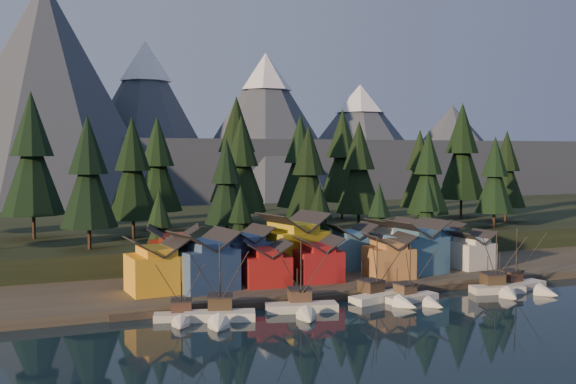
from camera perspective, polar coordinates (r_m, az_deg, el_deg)
name	(u,v)px	position (r m, az deg, el deg)	size (l,w,h in m)	color
ground	(400,321)	(97.33, 9.96, -11.19)	(500.00, 500.00, 0.00)	black
shore_strip	(297,269)	(132.11, 0.81, -6.88)	(400.00, 50.00, 1.50)	#3A342A
hillside	(229,231)	(178.52, -5.30, -3.44)	(420.00, 100.00, 6.00)	black
dock	(349,294)	(111.21, 5.47, -9.02)	(80.00, 4.00, 1.00)	#40382D
mountain_ridge	(143,149)	(297.24, -12.79, 3.73)	(560.00, 190.00, 90.00)	#48505D
boat_0	(181,308)	(95.98, -9.48, -10.14)	(8.65, 9.16, 10.35)	beige
boat_1	(220,306)	(95.02, -6.11, -10.03)	(11.15, 11.69, 12.54)	silver
boat_2	(303,299)	(99.50, 1.34, -9.50)	(11.86, 12.48, 12.18)	beige
boat_3	(385,289)	(107.86, 8.65, -8.55)	(11.93, 12.48, 11.94)	white
boat_4	(417,291)	(108.52, 11.41, -8.65)	(10.12, 10.69, 10.33)	silver
boat_5	(500,280)	(118.43, 18.35, -7.47)	(9.97, 10.58, 12.14)	beige
boat_6	(525,278)	(122.57, 20.34, -7.22)	(11.81, 12.51, 12.28)	beige
house_front_0	(157,264)	(108.85, -11.60, -6.25)	(9.95, 9.51, 9.11)	gold
house_front_1	(204,259)	(109.58, -7.50, -5.92)	(11.62, 11.35, 9.90)	#314D75
house_front_2	(266,262)	(112.75, -1.97, -6.24)	(8.50, 8.55, 7.62)	maroon
house_front_3	(318,258)	(116.24, 2.69, -5.86)	(8.19, 7.85, 7.93)	maroon
house_front_4	(388,255)	(121.19, 8.92, -5.51)	(8.54, 9.09, 7.94)	#AC723D
house_front_5	(417,245)	(126.24, 11.35, -4.65)	(10.41, 9.61, 10.13)	#345D7B
house_front_6	(472,249)	(133.80, 16.01, -4.87)	(8.14, 7.78, 7.43)	silver
house_back_0	(174,252)	(118.51, -10.12, -5.24)	(10.70, 10.42, 9.85)	maroon
house_back_1	(245,251)	(119.03, -3.89, -5.25)	(9.93, 10.02, 9.50)	#334A79
house_back_2	(293,242)	(123.12, 0.45, -4.43)	(12.93, 12.26, 11.58)	gold
house_back_3	(350,245)	(129.07, 5.57, -4.70)	(9.01, 8.08, 8.92)	teal
house_back_4	(392,241)	(134.61, 9.25, -4.28)	(9.58, 9.29, 9.40)	beige
house_back_5	(442,241)	(141.03, 13.54, -4.22)	(8.38, 8.45, 8.28)	#355E7D
tree_hill_1	(32,158)	(148.21, -21.78, 2.80)	(13.65, 13.65, 31.80)	#332319
tree_hill_2	(88,176)	(128.62, -17.33, 1.38)	(11.12, 11.12, 25.90)	#332319
tree_hill_3	(133,172)	(141.59, -13.65, 1.72)	(11.31, 11.31, 26.36)	#332319
tree_hill_4	(158,168)	(157.63, -11.51, 2.14)	(11.77, 11.77, 27.41)	#332319
tree_hill_5	(226,185)	(135.61, -5.49, 0.65)	(9.31, 9.31, 21.70)	#332319
tree_hill_6	(241,168)	(152.15, -4.16, 2.16)	(11.78, 11.78, 27.44)	#332319
tree_hill_7	(309,176)	(139.72, 1.85, 1.40)	(10.55, 10.55, 24.58)	#332319
tree_hill_8	(300,164)	(164.87, 1.10, 2.46)	(12.20, 12.20, 28.42)	#332319
tree_hill_9	(359,171)	(152.92, 6.32, 1.88)	(11.21, 11.21, 26.11)	#332319
tree_hill_10	(342,159)	(178.77, 4.86, 2.93)	(13.17, 13.17, 30.68)	#332319
tree_hill_11	(428,176)	(156.87, 12.35, 1.44)	(10.30, 10.30, 23.99)	#332319
tree_hill_12	(420,171)	(174.60, 11.61, 1.80)	(10.65, 10.65, 24.80)	#332319
tree_hill_13	(495,178)	(166.03, 17.90, 1.21)	(9.73, 9.73, 22.67)	#332319
tree_hill_14	(462,155)	(189.75, 15.20, 3.20)	(14.08, 14.08, 32.80)	#332319
tree_hill_15	(237,154)	(169.53, -4.59, 3.39)	(14.32, 14.32, 33.35)	#332319
tree_hill_17	(506,172)	(181.36, 18.84, 1.69)	(10.51, 10.51, 24.49)	#332319
tree_shore_0	(159,228)	(122.91, -11.37, -3.18)	(7.01, 7.01, 16.32)	#332319
tree_shore_1	(241,224)	(126.64, -4.22, -2.81)	(7.20, 7.20, 16.77)	#332319
tree_shore_2	(319,219)	(132.63, 2.81, -2.44)	(7.34, 7.34, 17.11)	#332319
tree_shore_3	(379,218)	(138.97, 8.09, -2.27)	(7.20, 7.20, 16.78)	#332319
tree_shore_4	(427,212)	(145.17, 12.21, -1.76)	(7.81, 7.81, 18.19)	#332319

